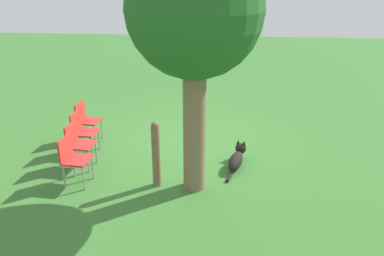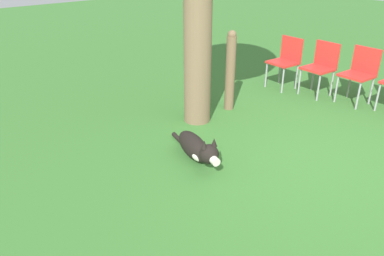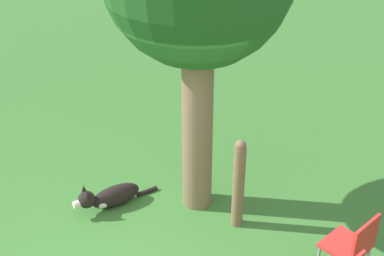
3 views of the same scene
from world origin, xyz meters
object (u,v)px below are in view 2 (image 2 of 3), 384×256
Objects in this scene: red_chair_2 at (321,64)px; red_chair_3 at (286,58)px; dog at (197,148)px; red_chair_1 at (360,71)px; fence_post at (230,71)px.

red_chair_3 is (-0.14, 0.60, 0.00)m from red_chair_2.
red_chair_1 is (3.14, -0.28, 0.36)m from dog.
red_chair_1 is at bearing -32.88° from fence_post.
dog is at bearing 21.72° from red_chair_3.
red_chair_1 and red_chair_3 have the same top height.
red_chair_3 reaches higher than dog.
red_chair_2 reaches higher than dog.
fence_post is 1.69m from red_chair_2.
red_chair_2 and red_chair_3 have the same top height.
dog is 1.30× the size of red_chair_1.
fence_post reaches higher than red_chair_1.
fence_post is (1.40, 0.85, 0.45)m from dog.
dog is 1.70m from fence_post.
fence_post reaches higher than red_chair_3.
red_chair_1 is 1.00× the size of red_chair_2.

